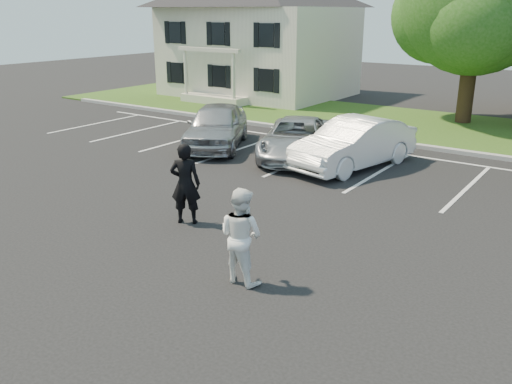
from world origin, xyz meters
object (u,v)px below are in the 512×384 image
car_silver_west (216,126)px  car_silver_minivan (297,139)px  house (259,31)px  tree (480,2)px  man_black_suit (185,184)px  car_white_sedan (354,144)px  man_white_shirt (241,236)px

car_silver_west → car_silver_minivan: bearing=-21.1°
car_silver_minivan → house: bearing=107.1°
tree → man_black_suit: tree is taller
man_black_suit → car_white_sedan: man_black_suit is taller
man_white_shirt → car_silver_west: 11.02m
house → man_white_shirt: (13.74, -20.53, -2.88)m
car_silver_west → car_white_sedan: bearing=-24.0°
man_black_suit → car_silver_west: (-4.37, 6.59, -0.18)m
house → man_white_shirt: house is taller
tree → car_white_sedan: bearing=-96.3°
tree → car_silver_minivan: tree is taller
man_black_suit → car_silver_minivan: 7.07m
man_black_suit → car_silver_west: man_black_suit is taller
man_black_suit → car_silver_minivan: (-1.01, 6.99, -0.32)m
tree → man_black_suit: bearing=-97.7°
man_black_suit → house: bearing=-89.4°
man_black_suit → tree: bearing=-127.0°
house → man_black_suit: 21.91m
house → man_white_shirt: bearing=-56.2°
man_white_shirt → tree: bearing=-85.0°
man_white_shirt → car_silver_west: size_ratio=0.39×
man_white_shirt → car_white_sedan: man_white_shirt is taller
man_white_shirt → car_white_sedan: bearing=-75.7°
car_silver_minivan → car_white_sedan: car_white_sedan is taller
man_white_shirt → car_white_sedan: 8.82m
tree → house: bearing=171.2°
car_white_sedan → man_black_suit: bearing=-86.8°
tree → car_silver_minivan: (-3.28, -9.84, -4.66)m
house → car_silver_minivan: size_ratio=2.08×
car_white_sedan → tree: bearing=96.6°
house → car_white_sedan: (12.01, -11.88, -3.02)m
house → car_white_sedan: house is taller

